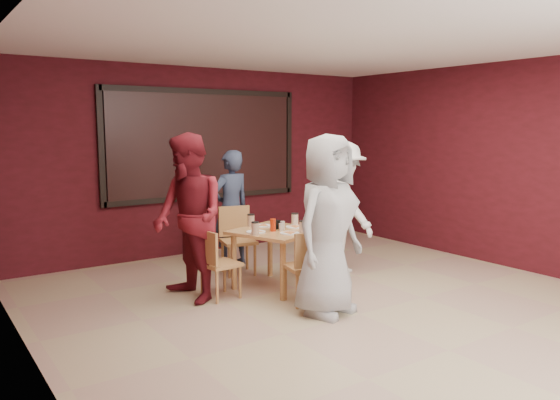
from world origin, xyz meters
TOP-DOWN VIEW (x-y plane):
  - floor at (0.00, 0.00)m, footprint 7.00×7.00m
  - window_blinds at (0.00, 3.45)m, footprint 3.00×0.02m
  - dining_table at (-0.18, 1.28)m, footprint 1.14×1.14m
  - chair_front at (-0.26, 0.56)m, footprint 0.47×0.47m
  - chair_back at (-0.22, 2.14)m, footprint 0.51×0.51m
  - chair_left at (-0.99, 1.29)m, footprint 0.41×0.41m
  - chair_right at (0.61, 1.39)m, footprint 0.45×0.45m
  - diner_front at (-0.26, 0.23)m, footprint 1.03×0.82m
  - diner_back at (-0.10, 2.51)m, footprint 0.62×0.44m
  - diner_left at (-1.24, 1.42)m, footprint 0.74×0.93m
  - diner_right at (0.95, 1.42)m, footprint 0.69×1.15m

SIDE VIEW (x-z plane):
  - floor at x=0.00m, z-range 0.00..0.00m
  - chair_left at x=-0.99m, z-range 0.05..0.84m
  - chair_front at x=-0.26m, z-range 0.05..0.87m
  - chair_right at x=0.61m, z-range 0.06..0.91m
  - chair_back at x=-0.22m, z-range 0.06..0.93m
  - dining_table at x=-0.18m, z-range 0.20..1.05m
  - diner_back at x=-0.10m, z-range 0.00..1.61m
  - diner_right at x=0.95m, z-range 0.00..1.74m
  - diner_front at x=-0.26m, z-range 0.00..1.85m
  - diner_left at x=-1.24m, z-range 0.00..1.86m
  - window_blinds at x=0.00m, z-range 0.90..2.40m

